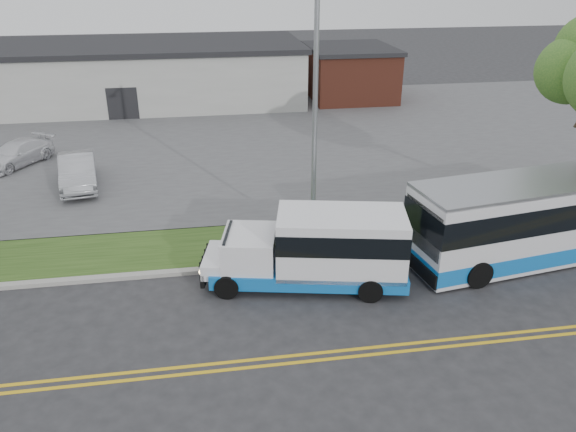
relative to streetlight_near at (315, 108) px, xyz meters
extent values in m
plane|color=#28282B|center=(-3.00, -2.73, -5.23)|extent=(140.00, 140.00, 0.00)
cube|color=gold|center=(-3.00, -6.58, -5.23)|extent=(70.00, 0.12, 0.01)
cube|color=gold|center=(-3.00, -6.88, -5.23)|extent=(70.00, 0.12, 0.01)
cube|color=#9E9B93|center=(-3.00, -1.63, -5.16)|extent=(80.00, 0.30, 0.15)
cube|color=#274316|center=(-3.00, 0.17, -5.18)|extent=(80.00, 3.30, 0.10)
cube|color=#4C4C4F|center=(-3.00, 14.27, -5.18)|extent=(80.00, 25.00, 0.10)
cube|color=#9E9E99|center=(-9.00, 24.27, -3.23)|extent=(25.00, 10.00, 4.00)
cube|color=black|center=(-9.00, 24.27, -1.06)|extent=(25.40, 10.40, 0.35)
cube|color=black|center=(-9.00, 19.32, -4.13)|extent=(2.00, 0.15, 2.20)
cube|color=brown|center=(7.50, 23.27, -3.43)|extent=(6.00, 7.00, 3.60)
cube|color=black|center=(7.50, 23.27, -1.48)|extent=(6.30, 7.30, 0.30)
cylinder|color=gray|center=(0.00, 0.07, -0.38)|extent=(0.18, 0.18, 9.50)
cube|color=#1063B7|center=(-0.72, -2.90, -4.72)|extent=(6.67, 3.40, 0.47)
cube|color=silver|center=(0.28, -3.11, -3.64)|extent=(4.47, 2.94, 1.97)
cube|color=black|center=(0.28, -3.11, -3.31)|extent=(4.50, 2.98, 0.70)
cube|color=silver|center=(-2.65, -2.51, -3.97)|extent=(2.06, 2.31, 1.12)
cube|color=black|center=(-3.34, -2.36, -3.78)|extent=(0.45, 1.76, 0.84)
cube|color=silver|center=(-3.66, -2.30, -4.44)|extent=(1.31, 2.07, 0.52)
cube|color=black|center=(-4.07, -2.21, -4.72)|extent=(0.53, 1.91, 0.47)
sphere|color=#FFD88C|center=(-4.26, -2.89, -4.48)|extent=(0.22, 0.22, 0.19)
sphere|color=#FFD88C|center=(-3.98, -1.51, -4.48)|extent=(0.22, 0.22, 0.19)
cylinder|color=black|center=(-3.50, -3.36, -4.84)|extent=(0.82, 0.42, 0.79)
cylinder|color=black|center=(-3.09, -1.38, -4.84)|extent=(0.82, 0.42, 0.79)
cylinder|color=black|center=(1.00, -4.29, -4.84)|extent=(0.82, 0.42, 0.79)
cylinder|color=black|center=(1.41, -2.31, -4.84)|extent=(0.82, 0.42, 0.79)
cube|color=silver|center=(8.42, -2.26, -3.70)|extent=(11.14, 4.11, 2.87)
cube|color=#1063B7|center=(8.42, -2.26, -4.69)|extent=(11.16, 4.13, 0.59)
cube|color=black|center=(8.42, -2.26, -3.15)|extent=(11.18, 4.15, 0.94)
cube|color=black|center=(3.08, -3.09, -3.35)|extent=(0.44, 2.27, 1.58)
cube|color=black|center=(3.01, -3.10, -4.79)|extent=(0.49, 2.46, 0.49)
cube|color=gray|center=(8.42, -2.26, -2.24)|extent=(11.14, 4.11, 0.12)
cylinder|color=black|center=(4.78, -4.01, -4.76)|extent=(0.99, 0.46, 0.95)
cylinder|color=black|center=(4.42, -1.70, -4.76)|extent=(0.99, 0.46, 0.95)
imported|color=#9E9FA4|center=(-9.83, 7.21, -4.38)|extent=(2.37, 4.77, 1.50)
imported|color=silver|center=(-13.53, 10.86, -4.52)|extent=(3.67, 4.46, 1.22)
camera|label=1|loc=(-3.97, -18.82, 4.80)|focal=35.00mm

